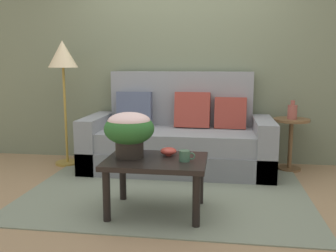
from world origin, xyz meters
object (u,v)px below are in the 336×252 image
at_px(side_table, 291,135).
at_px(snack_bowl, 168,151).
at_px(couch, 178,140).
at_px(potted_plant, 129,129).
at_px(coffee_table, 156,168).
at_px(floor_lamp, 63,63).
at_px(table_vase, 292,111).
at_px(coffee_mug, 185,156).

relative_size(side_table, snack_bowl, 4.39).
relative_size(couch, potted_plant, 5.17).
distance_m(coffee_table, floor_lamp, 2.07).
bearing_deg(potted_plant, table_vase, 42.58).
height_order(side_table, coffee_mug, side_table).
relative_size(floor_lamp, potted_plant, 3.61).
xyz_separation_m(couch, floor_lamp, (-1.37, 0.00, 0.89)).
bearing_deg(coffee_table, coffee_mug, -9.00).
bearing_deg(table_vase, side_table, 85.45).
xyz_separation_m(potted_plant, table_vase, (1.54, 1.41, -0.01)).
bearing_deg(coffee_mug, couch, 98.88).
xyz_separation_m(side_table, table_vase, (-0.00, -0.02, 0.27)).
distance_m(floor_lamp, snack_bowl, 2.01).
bearing_deg(side_table, potted_plant, -137.06).
height_order(couch, coffee_mug, couch).
bearing_deg(floor_lamp, coffee_mug, -40.87).
bearing_deg(snack_bowl, coffee_table, -124.50).
height_order(floor_lamp, snack_bowl, floor_lamp).
xyz_separation_m(side_table, snack_bowl, (-1.23, -1.34, 0.08)).
bearing_deg(couch, snack_bowl, -87.21).
distance_m(snack_bowl, table_vase, 1.81).
distance_m(coffee_table, snack_bowl, 0.19).
distance_m(coffee_mug, table_vase, 1.84).
bearing_deg(coffee_mug, table_vase, 54.24).
distance_m(couch, coffee_mug, 1.39).
bearing_deg(coffee_mug, snack_bowl, 133.92).
xyz_separation_m(couch, side_table, (1.28, 0.14, 0.07)).
distance_m(couch, side_table, 1.29).
relative_size(couch, table_vase, 10.03).
height_order(potted_plant, snack_bowl, potted_plant).
xyz_separation_m(floor_lamp, potted_plant, (1.11, -1.30, -0.54)).
bearing_deg(couch, coffee_table, -91.11).
bearing_deg(couch, coffee_mug, -81.12).
distance_m(coffee_mug, snack_bowl, 0.22).
distance_m(floor_lamp, coffee_mug, 2.21).
xyz_separation_m(coffee_table, coffee_mug, (0.24, -0.04, 0.12)).
height_order(snack_bowl, table_vase, table_vase).
height_order(side_table, potted_plant, potted_plant).
xyz_separation_m(coffee_table, floor_lamp, (-1.34, 1.33, 0.84)).
height_order(coffee_table, side_table, side_table).
relative_size(couch, coffee_table, 2.61).
bearing_deg(side_table, coffee_mug, -125.45).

